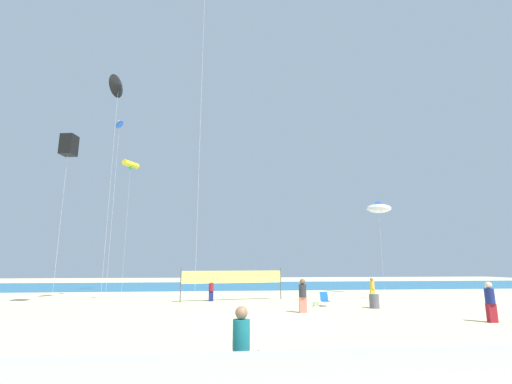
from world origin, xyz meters
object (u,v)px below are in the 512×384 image
(volleyball_net, at_px, (233,278))
(beachgoer_navy_shirt, at_px, (490,301))
(beachgoer_charcoal_shirt, at_px, (303,294))
(kite_black_delta, at_px, (119,86))
(kite_yellow_tube, at_px, (131,165))
(kite_white_inflatable, at_px, (379,208))
(mother_figure, at_px, (241,343))
(folding_beach_chair, at_px, (325,299))
(beach_handbag, at_px, (316,304))
(kite_violet_diamond, at_px, (204,0))
(kite_blue_inflatable, at_px, (120,125))
(kite_black_box, at_px, (69,145))
(beachgoer_maroon_shirt, at_px, (211,289))
(beachgoer_mustard_shirt, at_px, (372,287))
(toddler_figure, at_px, (258,368))
(trash_barrel, at_px, (374,301))

(volleyball_net, bearing_deg, beachgoer_navy_shirt, -45.94)
(beachgoer_charcoal_shirt, xyz_separation_m, kite_black_delta, (-12.49, 5.61, 14.95))
(kite_yellow_tube, height_order, kite_white_inflatable, kite_yellow_tube)
(mother_figure, height_order, kite_white_inflatable, kite_white_inflatable)
(kite_black_delta, distance_m, kite_white_inflatable, 25.35)
(folding_beach_chair, height_order, volleyball_net, volleyball_net)
(beach_handbag, distance_m, kite_white_inflatable, 15.06)
(kite_violet_diamond, distance_m, kite_blue_inflatable, 12.16)
(kite_white_inflatable, distance_m, kite_black_box, 27.03)
(folding_beach_chair, height_order, kite_white_inflatable, kite_white_inflatable)
(beach_handbag, bearing_deg, beachgoer_maroon_shirt, 148.20)
(beachgoer_navy_shirt, bearing_deg, kite_yellow_tube, -100.62)
(beachgoer_charcoal_shirt, bearing_deg, beachgoer_mustard_shirt, -40.70)
(beachgoer_mustard_shirt, distance_m, kite_black_delta, 25.31)
(beachgoer_navy_shirt, bearing_deg, kite_black_delta, -81.86)
(beachgoer_charcoal_shirt, bearing_deg, kite_violet_diamond, 82.92)
(kite_white_inflatable, bearing_deg, kite_blue_inflatable, -172.19)
(beachgoer_mustard_shirt, relative_size, folding_beach_chair, 1.82)
(kite_black_delta, bearing_deg, toddler_figure, -64.46)
(beachgoer_navy_shirt, xyz_separation_m, volleyball_net, (-11.38, 11.76, 0.65))
(folding_beach_chair, height_order, kite_blue_inflatable, kite_blue_inflatable)
(trash_barrel, xyz_separation_m, kite_yellow_tube, (-18.85, 15.80, 12.60))
(folding_beach_chair, height_order, kite_violet_diamond, kite_violet_diamond)
(volleyball_net, distance_m, kite_black_box, 14.99)
(mother_figure, xyz_separation_m, kite_yellow_tube, (-9.57, 29.36, 12.11))
(beachgoer_maroon_shirt, bearing_deg, kite_blue_inflatable, -21.81)
(mother_figure, height_order, beachgoer_maroon_shirt, mother_figure)
(beachgoer_maroon_shirt, bearing_deg, beachgoer_navy_shirt, 128.63)
(folding_beach_chair, bearing_deg, toddler_figure, -97.77)
(beachgoer_navy_shirt, height_order, beach_handbag, beachgoer_navy_shirt)
(beachgoer_maroon_shirt, distance_m, beachgoer_navy_shirt, 17.38)
(beachgoer_charcoal_shirt, height_order, trash_barrel, beachgoer_charcoal_shirt)
(beachgoer_maroon_shirt, relative_size, trash_barrel, 1.90)
(kite_black_box, bearing_deg, volleyball_net, 14.33)
(beachgoer_charcoal_shirt, height_order, beachgoer_navy_shirt, beachgoer_charcoal_shirt)
(beachgoer_navy_shirt, distance_m, volleyball_net, 16.38)
(kite_yellow_tube, bearing_deg, volleyball_net, -43.82)
(toddler_figure, distance_m, beachgoer_maroon_shirt, 19.29)
(mother_figure, relative_size, beachgoer_navy_shirt, 0.93)
(beach_handbag, bearing_deg, kite_violet_diamond, -166.41)
(mother_figure, distance_m, toddler_figure, 0.62)
(beachgoer_charcoal_shirt, bearing_deg, mother_figure, 163.13)
(beachgoer_maroon_shirt, distance_m, trash_barrel, 11.48)
(toddler_figure, xyz_separation_m, kite_yellow_tube, (-9.94, 29.50, 12.60))
(volleyball_net, xyz_separation_m, kite_black_box, (-11.58, -2.96, 9.05))
(trash_barrel, bearing_deg, kite_black_box, 171.95)
(volleyball_net, bearing_deg, beachgoer_maroon_shirt, -171.70)
(beachgoer_navy_shirt, bearing_deg, folding_beach_chair, -108.36)
(toddler_figure, xyz_separation_m, kite_black_box, (-11.08, 16.53, 10.26))
(beachgoer_charcoal_shirt, distance_m, kite_black_delta, 20.27)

